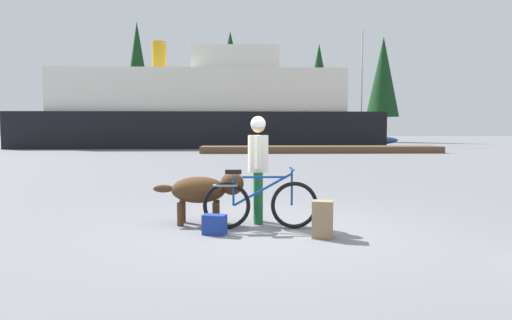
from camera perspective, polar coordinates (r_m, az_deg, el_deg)
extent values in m
plane|color=slate|center=(6.64, 1.91, -8.92)|extent=(160.00, 160.00, 0.00)
torus|color=black|center=(6.71, 4.90, -5.73)|extent=(0.70, 0.06, 0.70)
torus|color=black|center=(6.66, -3.74, -5.79)|extent=(0.70, 0.06, 0.70)
cube|color=navy|center=(6.61, 1.03, -2.19)|extent=(0.64, 0.03, 0.03)
cube|color=navy|center=(6.63, 0.85, -3.78)|extent=(0.86, 0.03, 0.49)
cylinder|color=navy|center=(6.62, -2.89, -4.00)|extent=(0.03, 0.03, 0.42)
cylinder|color=navy|center=(6.66, 4.57, -3.53)|extent=(0.03, 0.03, 0.52)
cube|color=black|center=(6.59, -2.90, -1.51)|extent=(0.24, 0.10, 0.06)
cylinder|color=navy|center=(6.63, 4.58, -1.13)|extent=(0.03, 0.44, 0.03)
cube|color=slate|center=(6.62, -3.93, -3.23)|extent=(0.36, 0.14, 0.02)
cylinder|color=#19592D|center=(7.19, 0.23, -4.63)|extent=(0.14, 0.14, 0.81)
cylinder|color=#19592D|center=(6.97, 0.31, -4.90)|extent=(0.14, 0.14, 0.81)
cylinder|color=silver|center=(7.01, 0.27, 0.82)|extent=(0.32, 0.32, 0.57)
cylinder|color=silver|center=(7.23, 0.20, 1.18)|extent=(0.09, 0.09, 0.50)
cylinder|color=silver|center=(6.79, 0.35, 1.00)|extent=(0.09, 0.09, 0.50)
sphere|color=tan|center=(7.00, 0.28, 4.38)|extent=(0.22, 0.22, 0.22)
sphere|color=white|center=(7.00, 0.28, 4.63)|extent=(0.24, 0.24, 0.24)
ellipsoid|color=#472D19|center=(7.03, -7.30, -3.77)|extent=(0.84, 0.48, 0.41)
sphere|color=#472D19|center=(6.99, -3.04, -2.99)|extent=(0.36, 0.36, 0.36)
ellipsoid|color=#472D19|center=(7.09, -11.66, -3.58)|extent=(0.32, 0.12, 0.12)
cylinder|color=#472D19|center=(7.19, -5.03, -6.46)|extent=(0.10, 0.10, 0.36)
cylinder|color=#472D19|center=(6.93, -5.14, -6.86)|extent=(0.10, 0.10, 0.36)
cylinder|color=#472D19|center=(7.24, -9.31, -6.43)|extent=(0.10, 0.10, 0.36)
cylinder|color=#472D19|center=(6.98, -9.58, -6.82)|extent=(0.10, 0.10, 0.36)
cube|color=#8C7251|center=(6.21, 8.45, -7.46)|extent=(0.32, 0.26, 0.51)
cube|color=navy|center=(6.37, -5.28, -8.17)|extent=(0.36, 0.26, 0.28)
cube|color=brown|center=(27.76, 8.15, 1.34)|extent=(14.55, 2.21, 0.40)
cube|color=black|center=(36.28, -6.93, 3.79)|extent=(27.40, 8.08, 2.69)
cube|color=silver|center=(36.39, -6.97, 8.44)|extent=(21.92, 6.79, 3.20)
cube|color=silver|center=(36.54, -2.62, 12.39)|extent=(6.58, 4.85, 1.80)
cylinder|color=#BF8C19|center=(37.12, -12.20, 12.64)|extent=(1.10, 1.10, 2.40)
ellipsoid|color=navy|center=(39.93, 13.16, 2.45)|extent=(6.52, 1.83, 0.90)
cylinder|color=#B2B2B7|center=(40.10, 13.28, 9.49)|extent=(0.14, 0.14, 8.94)
cylinder|color=#B2B2B7|center=(39.67, 11.83, 4.84)|extent=(2.94, 0.10, 0.10)
cylinder|color=#4C331E|center=(51.66, -14.68, 4.18)|extent=(0.34, 0.34, 3.45)
cone|color=#143819|center=(52.11, -14.81, 11.44)|extent=(3.03, 3.03, 9.72)
cylinder|color=#4C331E|center=(48.86, -3.24, 4.21)|extent=(0.50, 0.50, 3.27)
cone|color=#143819|center=(49.24, -3.27, 11.14)|extent=(3.82, 3.82, 8.61)
cylinder|color=#4C331E|center=(50.01, 15.70, 3.75)|extent=(0.38, 0.38, 2.73)
cone|color=#143819|center=(50.31, 15.82, 10.13)|extent=(3.46, 3.46, 8.45)
cylinder|color=#4C331E|center=(53.34, 7.92, 3.59)|extent=(0.48, 0.48, 2.20)
cone|color=#143819|center=(53.60, 7.98, 9.63)|extent=(3.62, 3.62, 9.09)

